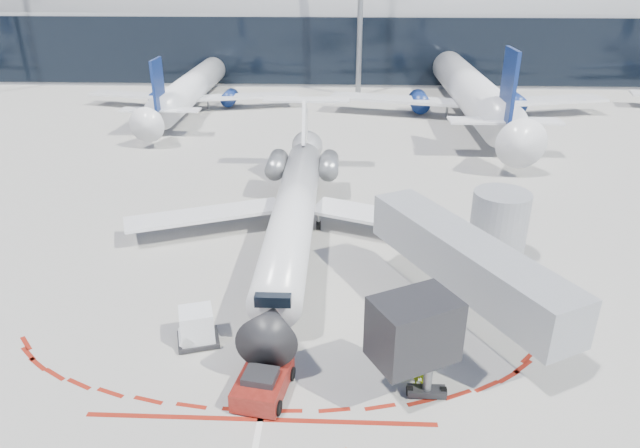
{
  "coord_description": "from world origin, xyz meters",
  "views": [
    {
      "loc": [
        3.07,
        -28.6,
        16.56
      ],
      "look_at": [
        1.86,
        0.94,
        2.82
      ],
      "focal_mm": 32.0,
      "sensor_mm": 36.0,
      "label": 1
    }
  ],
  "objects_px": {
    "regional_jet": "(295,205)",
    "ramp_worker": "(420,366)",
    "pushback_tug": "(263,382)",
    "uld_container": "(197,327)"
  },
  "relations": [
    {
      "from": "regional_jet",
      "to": "pushback_tug",
      "type": "height_order",
      "value": "regional_jet"
    },
    {
      "from": "pushback_tug",
      "to": "uld_container",
      "type": "distance_m",
      "value": 4.89
    },
    {
      "from": "ramp_worker",
      "to": "uld_container",
      "type": "height_order",
      "value": "ramp_worker"
    },
    {
      "from": "uld_container",
      "to": "ramp_worker",
      "type": "bearing_deg",
      "value": -31.2
    },
    {
      "from": "pushback_tug",
      "to": "ramp_worker",
      "type": "distance_m",
      "value": 6.63
    },
    {
      "from": "ramp_worker",
      "to": "pushback_tug",
      "type": "bearing_deg",
      "value": -22.05
    },
    {
      "from": "regional_jet",
      "to": "ramp_worker",
      "type": "bearing_deg",
      "value": -65.42
    },
    {
      "from": "regional_jet",
      "to": "ramp_worker",
      "type": "height_order",
      "value": "regional_jet"
    },
    {
      "from": "ramp_worker",
      "to": "uld_container",
      "type": "xyz_separation_m",
      "value": [
        -10.12,
        2.53,
        -0.09
      ]
    },
    {
      "from": "regional_jet",
      "to": "pushback_tug",
      "type": "distance_m",
      "value": 14.91
    }
  ]
}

